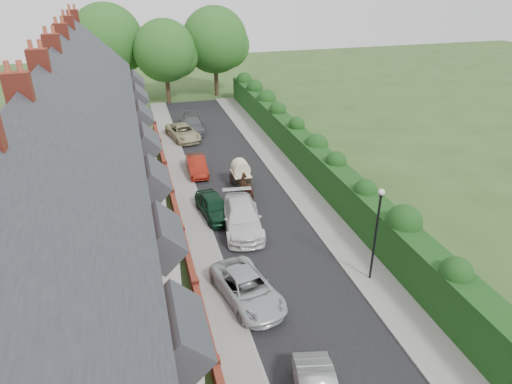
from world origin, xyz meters
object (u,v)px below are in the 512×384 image
car_beige (183,132)px  horse_cart (241,171)px  lamppost (377,224)px  car_red (197,166)px  car_silver_b (248,289)px  car_green (214,206)px  car_white (242,217)px  horse (248,188)px  car_grey (192,124)px

car_beige → horse_cart: (2.71, -10.98, 0.49)m
lamppost → car_beige: lamppost is taller
car_red → car_beige: 7.87m
car_silver_b → car_red: car_silver_b is taller
car_green → car_silver_b: bearing=-97.7°
car_silver_b → car_beige: car_silver_b is taller
car_white → car_beige: 16.85m
lamppost → car_silver_b: size_ratio=1.07×
car_silver_b → horse_cart: (2.71, 12.27, 0.48)m
lamppost → car_red: bearing=112.4°
car_beige → car_white: bearing=-97.1°
car_beige → horse_cart: 11.32m
car_red → horse_cart: (2.71, -3.10, 0.51)m
car_white → car_beige: car_white is taller
lamppost → car_green: lamppost is taller
car_beige → car_red: bearing=-101.6°
car_silver_b → horse: 10.52m
car_green → horse: size_ratio=2.10×
car_silver_b → car_grey: size_ratio=0.96×
car_white → car_green: car_white is taller
car_grey → lamppost: bearing=-74.5°
car_beige → car_silver_b: bearing=-101.6°
car_grey → horse: (1.58, -15.20, 0.09)m
car_white → horse_cart: horse_cart is taller
horse → horse_cart: bearing=-107.2°
lamppost → car_white: lamppost is taller
lamppost → car_white: size_ratio=0.95×
car_green → horse_cart: (2.71, 3.82, 0.46)m
car_white → car_grey: bearing=97.5°
car_beige → horse_cart: size_ratio=1.70×
car_grey → horse: horse is taller
car_silver_b → horse_cart: bearing=65.5°
car_beige → lamppost: bearing=-86.3°
car_white → horse: size_ratio=2.79×
car_grey → horse_cart: (1.58, -13.09, 0.42)m
car_green → car_grey: bearing=78.5°
lamppost → car_grey: bearing=101.7°
car_white → car_grey: 18.92m
horse_cart → car_green: bearing=-125.3°
lamppost → car_white: (-5.06, 6.60, -2.51)m
horse_cart → car_white: bearing=-103.2°
car_green → car_beige: bearing=82.3°
lamppost → horse_cart: lamppost is taller
lamppost → horse: 11.24m
horse → car_beige: bearing=-95.5°
car_white → horse_cart: (1.37, 5.82, 0.37)m
car_green → lamppost: bearing=-61.0°
car_silver_b → car_red: bearing=77.9°
lamppost → car_beige: 24.40m
car_green → car_beige: size_ratio=0.86×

